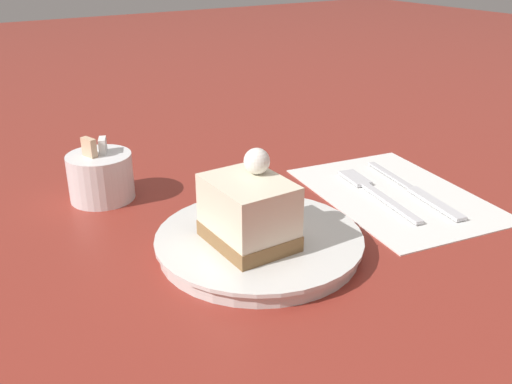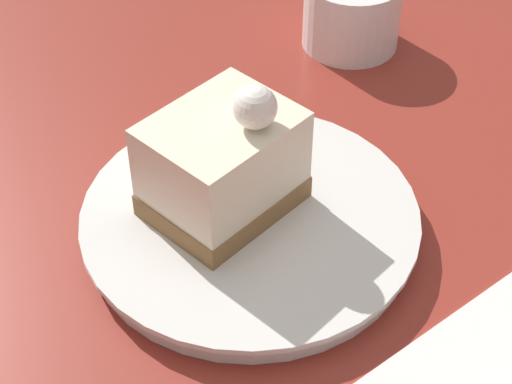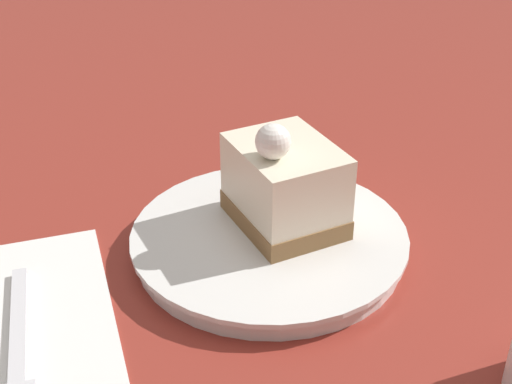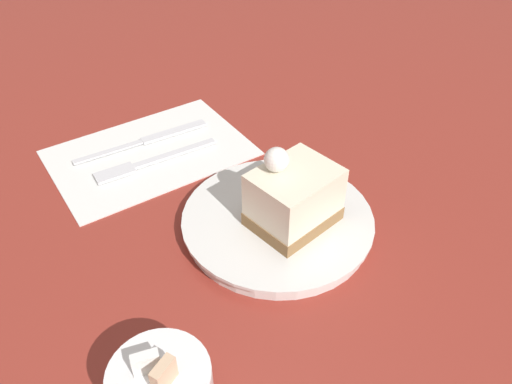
{
  "view_description": "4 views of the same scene",
  "coord_description": "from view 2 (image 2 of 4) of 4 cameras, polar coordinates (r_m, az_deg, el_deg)",
  "views": [
    {
      "loc": [
        -0.27,
        -0.41,
        0.29
      ],
      "look_at": [
        0.01,
        0.03,
        0.06
      ],
      "focal_mm": 40.0,
      "sensor_mm": 36.0,
      "label": 1
    },
    {
      "loc": [
        0.26,
        -0.25,
        0.38
      ],
      "look_at": [
        0.02,
        0.0,
        0.05
      ],
      "focal_mm": 60.0,
      "sensor_mm": 36.0,
      "label": 2
    },
    {
      "loc": [
        0.2,
        0.41,
        0.32
      ],
      "look_at": [
        0.01,
        0.01,
        0.06
      ],
      "focal_mm": 50.0,
      "sensor_mm": 36.0,
      "label": 3
    },
    {
      "loc": [
        -0.28,
        0.3,
        0.38
      ],
      "look_at": [
        0.02,
        0.03,
        0.05
      ],
      "focal_mm": 35.0,
      "sensor_mm": 36.0,
      "label": 4
    }
  ],
  "objects": [
    {
      "name": "ground_plane",
      "position": [
        0.53,
        -1.5,
        -3.5
      ],
      "size": [
        4.0,
        4.0,
        0.0
      ],
      "primitive_type": "plane",
      "color": "maroon"
    },
    {
      "name": "cake_slice",
      "position": [
        0.51,
        -2.19,
        1.96
      ],
      "size": [
        0.07,
        0.09,
        0.09
      ],
      "rotation": [
        0.0,
        0.0,
        0.01
      ],
      "color": "olive",
      "rests_on": "plate"
    },
    {
      "name": "sugar_bowl",
      "position": [
        0.69,
        6.41,
        11.88
      ],
      "size": [
        0.08,
        0.08,
        0.08
      ],
      "color": "white",
      "rests_on": "ground_plane"
    },
    {
      "name": "plate",
      "position": [
        0.53,
        -0.31,
        -1.98
      ],
      "size": [
        0.21,
        0.21,
        0.02
      ],
      "color": "silver",
      "rests_on": "ground_plane"
    }
  ]
}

